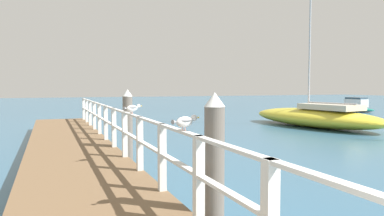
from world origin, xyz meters
name	(u,v)px	position (x,y,z in m)	size (l,w,h in m)	color
pier_deck	(73,159)	(0.00, 10.08, 0.27)	(2.41, 20.16, 0.54)	brown
pier_railing	(114,123)	(1.13, 10.08, 1.22)	(0.12, 18.68, 1.12)	silver
dock_piling_near	(214,171)	(1.51, 4.23, 1.10)	(0.29, 0.29, 2.19)	#6B6056
dock_piling_far	(128,127)	(1.51, 10.00, 1.10)	(0.29, 0.29, 2.19)	#6B6056
seagull_foreground	(185,121)	(1.13, 4.40, 1.79)	(0.46, 0.24, 0.21)	white
seagull_background	(132,108)	(1.13, 7.69, 1.79)	(0.46, 0.25, 0.21)	white
boat_2	(315,117)	(13.34, 15.80, 0.57)	(4.22, 9.12, 11.35)	gold
boat_3	(353,107)	(25.24, 24.50, 0.43)	(1.89, 4.66, 1.31)	#197266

